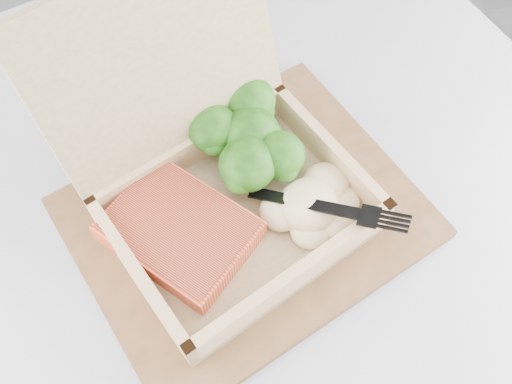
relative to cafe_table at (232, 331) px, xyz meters
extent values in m
plane|color=#98999E|center=(0.60, 0.52, -0.56)|extent=(4.00, 4.00, 0.00)
cylinder|color=black|center=(0.00, 0.00, -0.20)|extent=(0.09, 0.09, 0.72)
cube|color=#A2A3AB|center=(0.00, 0.00, 0.18)|extent=(1.08, 1.08, 0.03)
cube|color=brown|center=(0.03, 0.05, 0.20)|extent=(0.38, 0.35, 0.01)
cube|color=tan|center=(0.02, 0.04, 0.21)|extent=(0.27, 0.25, 0.01)
cube|color=tan|center=(-0.07, 0.00, 0.23)|extent=(0.08, 0.16, 0.04)
cube|color=tan|center=(0.12, 0.09, 0.23)|extent=(0.08, 0.16, 0.04)
cube|color=tan|center=(0.06, -0.03, 0.23)|extent=(0.20, 0.10, 0.04)
cube|color=tan|center=(-0.01, 0.11, 0.23)|extent=(0.20, 0.10, 0.04)
cube|color=tan|center=(-0.02, 0.14, 0.33)|extent=(0.23, 0.15, 0.16)
cube|color=#FF6731|center=(-0.03, 0.03, 0.23)|extent=(0.15, 0.15, 0.03)
ellipsoid|color=beige|center=(0.09, 0.04, 0.23)|extent=(0.09, 0.08, 0.03)
cube|color=black|center=(0.04, 0.06, 0.24)|extent=(0.09, 0.06, 0.03)
cube|color=black|center=(0.10, 0.02, 0.24)|extent=(0.05, 0.04, 0.01)
cube|color=white|center=(-0.02, 0.20, 0.19)|extent=(0.08, 0.13, 0.00)
camera|label=1|loc=(-0.01, -0.19, 0.69)|focal=40.00mm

